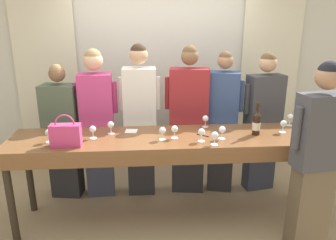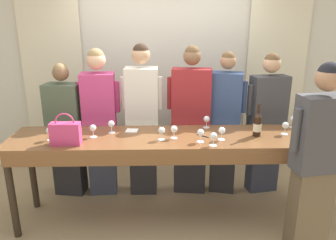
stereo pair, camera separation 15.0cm
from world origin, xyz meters
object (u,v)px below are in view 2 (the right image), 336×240
(guest_cream_sweater, at_px, (142,120))
(guest_navy_coat, at_px, (225,123))
(wine_glass_near_host, at_px, (93,129))
(wine_glass_by_bottle, at_px, (50,131))
(guest_olive_jacket, at_px, (66,131))
(guest_beige_cap, at_px, (266,123))
(wine_glass_center_mid, at_px, (201,133))
(guest_striped_shirt, at_px, (191,120))
(host_pouring, at_px, (316,161))
(wine_bottle, at_px, (257,125))
(wine_glass_front_right, at_px, (162,131))
(wine_glass_back_right, at_px, (222,131))
(wine_glass_back_mid, at_px, (285,126))
(guest_pink_top, at_px, (100,122))
(wine_glass_center_left, at_px, (293,119))
(wine_glass_back_left, at_px, (174,130))
(wine_glass_center_right, at_px, (207,120))
(tasting_bar, at_px, (168,146))
(wine_glass_front_left, at_px, (318,134))
(wine_glass_by_handbag, at_px, (214,136))
(handbag, at_px, (66,133))
(wine_glass_front_mid, at_px, (111,124))

(guest_cream_sweater, xyz_separation_m, guest_navy_coat, (0.99, 0.00, -0.05))
(wine_glass_near_host, xyz_separation_m, guest_navy_coat, (1.45, 0.61, -0.15))
(wine_glass_by_bottle, xyz_separation_m, guest_olive_jacket, (-0.04, 0.69, -0.23))
(guest_beige_cap, bearing_deg, guest_navy_coat, 180.00)
(wine_glass_center_mid, bearing_deg, guest_navy_coat, 63.26)
(guest_striped_shirt, relative_size, host_pouring, 1.02)
(wine_glass_near_host, bearing_deg, wine_bottle, -0.24)
(wine_glass_front_right, relative_size, guest_beige_cap, 0.08)
(wine_glass_front_right, bearing_deg, wine_glass_back_right, -1.55)
(wine_glass_back_mid, bearing_deg, guest_pink_top, 163.70)
(wine_glass_center_left, xyz_separation_m, wine_glass_near_host, (-2.12, -0.25, 0.00))
(wine_glass_center_mid, xyz_separation_m, host_pouring, (0.96, -0.38, -0.12))
(wine_glass_center_mid, bearing_deg, wine_glass_by_bottle, 176.55)
(wine_glass_back_left, bearing_deg, wine_glass_center_right, 41.20)
(tasting_bar, xyz_separation_m, wine_glass_center_mid, (0.31, -0.14, 0.19))
(wine_glass_center_mid, bearing_deg, wine_glass_back_mid, 12.25)
(tasting_bar, bearing_deg, guest_pink_top, 141.26)
(wine_glass_back_left, distance_m, guest_cream_sweater, 0.76)
(wine_bottle, distance_m, guest_beige_cap, 0.72)
(wine_glass_center_mid, xyz_separation_m, guest_cream_sweater, (-0.60, 0.78, -0.10))
(guest_pink_top, bearing_deg, wine_glass_front_left, -20.28)
(tasting_bar, height_order, host_pouring, host_pouring)
(tasting_bar, distance_m, host_pouring, 1.37)
(wine_glass_front_right, xyz_separation_m, wine_glass_back_right, (0.59, -0.02, -0.00))
(guest_navy_coat, bearing_deg, wine_glass_by_handbag, -107.94)
(wine_glass_by_handbag, distance_m, guest_olive_jacket, 1.85)
(wine_glass_center_right, distance_m, guest_striped_shirt, 0.39)
(wine_glass_center_mid, distance_m, wine_glass_by_handbag, 0.14)
(host_pouring, bearing_deg, wine_glass_front_right, 161.11)
(wine_glass_by_handbag, distance_m, guest_cream_sweater, 1.13)
(wine_glass_by_handbag, distance_m, guest_striped_shirt, 0.89)
(wine_glass_by_bottle, bearing_deg, wine_bottle, 1.85)
(wine_glass_center_left, height_order, wine_glass_by_handbag, same)
(handbag, relative_size, host_pouring, 0.17)
(wine_glass_back_left, relative_size, wine_glass_back_mid, 1.00)
(wine_glass_back_right, distance_m, guest_pink_top, 1.50)
(wine_glass_front_mid, height_order, wine_glass_by_bottle, same)
(wine_glass_front_left, xyz_separation_m, wine_glass_back_right, (-0.90, 0.10, -0.00))
(wine_glass_front_mid, height_order, guest_olive_jacket, guest_olive_jacket)
(handbag, height_order, wine_glass_front_right, handbag)
(wine_glass_front_left, xyz_separation_m, wine_glass_front_right, (-1.49, 0.11, 0.00))
(wine_glass_center_right, xyz_separation_m, wine_glass_back_left, (-0.37, -0.32, 0.00))
(wine_glass_near_host, xyz_separation_m, guest_olive_jacket, (-0.45, 0.61, -0.23))
(wine_glass_back_left, bearing_deg, wine_glass_center_mid, -23.31)
(wine_glass_front_mid, relative_size, wine_glass_back_right, 1.00)
(wine_bottle, bearing_deg, wine_glass_front_mid, 174.82)
(wine_glass_front_right, xyz_separation_m, wine_glass_near_host, (-0.68, 0.09, 0.00))
(guest_olive_jacket, relative_size, guest_striped_shirt, 0.89)
(handbag, height_order, guest_beige_cap, guest_beige_cap)
(wine_glass_front_left, xyz_separation_m, wine_glass_by_handbag, (-1.01, -0.05, 0.00))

